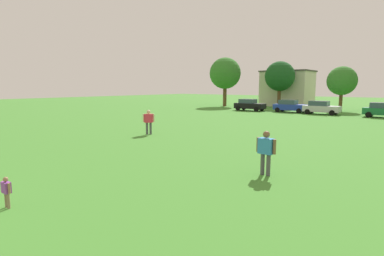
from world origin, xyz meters
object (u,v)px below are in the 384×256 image
object	(u,v)px
adult_bystander	(266,149)
parked_car_black_0	(249,105)
parked_car_silver_2	(321,107)
bystander_near_trees	(149,120)
tree_right	(342,81)
tree_left	(280,76)
parked_car_blue_1	(290,106)
child_kite_flyer	(6,190)
tree_far_left	(225,73)
parked_car_green_3	(384,110)

from	to	relation	value
adult_bystander	parked_car_black_0	size ratio (longest dim) A/B	0.41
parked_car_black_0	parked_car_silver_2	world-z (taller)	same
bystander_near_trees	parked_car_silver_2	world-z (taller)	bystander_near_trees
parked_car_silver_2	tree_right	bearing A→B (deg)	83.48
tree_left	parked_car_blue_1	bearing A→B (deg)	-59.12
child_kite_flyer	tree_right	world-z (taller)	tree_right
parked_car_black_0	adult_bystander	bearing A→B (deg)	-61.51
child_kite_flyer	bystander_near_trees	xyz separation A→B (m)	(-6.65, 12.10, 0.52)
parked_car_black_0	tree_right	size ratio (longest dim) A/B	0.68
parked_car_silver_2	tree_right	size ratio (longest dim) A/B	0.68
parked_car_black_0	tree_far_left	bearing A→B (deg)	141.92
bystander_near_trees	parked_car_green_3	size ratio (longest dim) A/B	0.42
child_kite_flyer	parked_car_silver_2	bearing A→B (deg)	89.86
bystander_near_trees	tree_right	world-z (taller)	tree_right
child_kite_flyer	adult_bystander	bearing A→B (deg)	57.54
parked_car_black_0	parked_car_green_3	size ratio (longest dim) A/B	1.00
child_kite_flyer	bystander_near_trees	size ratio (longest dim) A/B	0.51
adult_bystander	bystander_near_trees	bearing A→B (deg)	-16.06
parked_car_blue_1	tree_right	bearing A→B (deg)	52.01
child_kite_flyer	tree_left	distance (m)	46.96
tree_left	tree_right	bearing A→B (deg)	-10.54
tree_right	parked_car_blue_1	bearing A→B (deg)	-127.99
adult_bystander	parked_car_blue_1	distance (m)	31.29
bystander_near_trees	parked_car_black_0	distance (m)	24.68
parked_car_black_0	parked_car_silver_2	bearing A→B (deg)	2.75
parked_car_silver_2	tree_right	world-z (taller)	tree_right
parked_car_silver_2	parked_car_green_3	bearing A→B (deg)	0.07
parked_car_blue_1	tree_right	world-z (taller)	tree_right
tree_right	parked_car_silver_2	bearing A→B (deg)	-96.52
parked_car_blue_1	child_kite_flyer	bearing A→B (deg)	-81.72
child_kite_flyer	parked_car_blue_1	xyz separation A→B (m)	(-5.44, 37.38, 0.30)
tree_right	parked_car_green_3	bearing A→B (deg)	-48.85
parked_car_blue_1	tree_far_left	xyz separation A→B (m)	(-13.74, 5.39, 4.88)
parked_car_black_0	parked_car_green_3	distance (m)	16.58
tree_far_left	parked_car_green_3	bearing A→B (deg)	-13.43
parked_car_silver_2	tree_far_left	size ratio (longest dim) A/B	0.51
adult_bystander	tree_right	world-z (taller)	tree_right
child_kite_flyer	parked_car_green_3	bearing A→B (deg)	79.37
child_kite_flyer	parked_car_blue_1	distance (m)	37.78
child_kite_flyer	tree_right	bearing A→B (deg)	88.52
adult_bystander	parked_car_green_3	distance (m)	29.17
parked_car_green_3	tree_left	xyz separation A→B (m)	(-15.88, 8.71, 4.27)
child_kite_flyer	tree_right	distance (m)	43.90
bystander_near_trees	tree_left	xyz separation A→B (m)	(-3.69, 33.48, 4.05)
parked_car_green_3	tree_far_left	bearing A→B (deg)	166.57
parked_car_black_0	tree_right	bearing A→B (deg)	34.83
parked_car_silver_2	tree_far_left	world-z (taller)	tree_far_left
parked_car_green_3	tree_right	bearing A→B (deg)	131.15
child_kite_flyer	parked_car_green_3	distance (m)	37.28
bystander_near_trees	parked_car_black_0	world-z (taller)	bystander_near_trees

